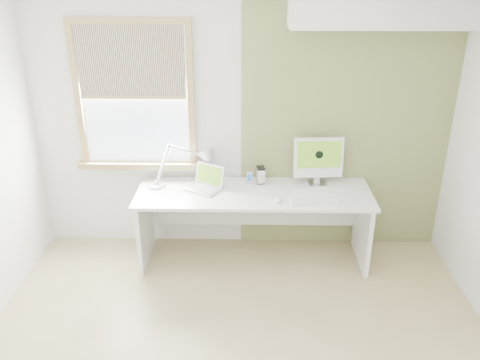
{
  "coord_description": "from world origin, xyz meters",
  "views": [
    {
      "loc": [
        0.07,
        -2.82,
        2.72
      ],
      "look_at": [
        0.0,
        1.05,
        1.0
      ],
      "focal_mm": 37.18,
      "sensor_mm": 36.0,
      "label": 1
    }
  ],
  "objects_px": {
    "desk": "(254,208)",
    "external_drive": "(261,175)",
    "imac": "(318,158)",
    "laptop": "(206,183)",
    "desk_lamp": "(198,162)"
  },
  "relations": [
    {
      "from": "desk_lamp",
      "to": "laptop",
      "type": "xyz_separation_m",
      "value": [
        0.08,
        -0.14,
        -0.16
      ]
    },
    {
      "from": "desk_lamp",
      "to": "imac",
      "type": "distance_m",
      "value": 1.15
    },
    {
      "from": "desk_lamp",
      "to": "external_drive",
      "type": "distance_m",
      "value": 0.62
    },
    {
      "from": "desk",
      "to": "desk_lamp",
      "type": "xyz_separation_m",
      "value": [
        -0.54,
        0.16,
        0.41
      ]
    },
    {
      "from": "laptop",
      "to": "external_drive",
      "type": "bearing_deg",
      "value": 16.22
    },
    {
      "from": "desk_lamp",
      "to": "laptop",
      "type": "height_order",
      "value": "desk_lamp"
    },
    {
      "from": "external_drive",
      "to": "imac",
      "type": "height_order",
      "value": "imac"
    },
    {
      "from": "desk",
      "to": "external_drive",
      "type": "relative_size",
      "value": 14.0
    },
    {
      "from": "imac",
      "to": "laptop",
      "type": "bearing_deg",
      "value": -172.84
    },
    {
      "from": "laptop",
      "to": "imac",
      "type": "bearing_deg",
      "value": 7.16
    },
    {
      "from": "laptop",
      "to": "imac",
      "type": "relative_size",
      "value": 0.84
    },
    {
      "from": "desk_lamp",
      "to": "imac",
      "type": "bearing_deg",
      "value": -0.29
    },
    {
      "from": "desk_lamp",
      "to": "external_drive",
      "type": "relative_size",
      "value": 4.76
    },
    {
      "from": "external_drive",
      "to": "imac",
      "type": "distance_m",
      "value": 0.58
    },
    {
      "from": "desk_lamp",
      "to": "imac",
      "type": "relative_size",
      "value": 1.57
    }
  ]
}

